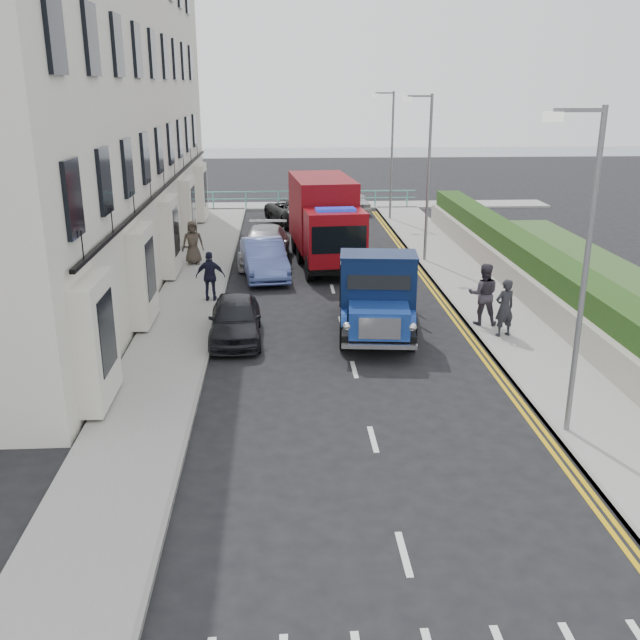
{
  "coord_description": "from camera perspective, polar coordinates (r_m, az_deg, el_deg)",
  "views": [
    {
      "loc": [
        -1.95,
        -15.84,
        7.38
      ],
      "look_at": [
        -0.92,
        2.12,
        1.4
      ],
      "focal_mm": 40.0,
      "sensor_mm": 36.0,
      "label": 1
    }
  ],
  "objects": [
    {
      "name": "promenade",
      "position": [
        45.47,
        -0.78,
        9.13
      ],
      "size": [
        30.0,
        2.5,
        0.12
      ],
      "primitive_type": "cube",
      "color": "gray",
      "rests_on": "ground"
    },
    {
      "name": "lamp_mid",
      "position": [
        30.65,
        8.46,
        11.86
      ],
      "size": [
        1.23,
        0.18,
        7.0
      ],
      "color": "slate",
      "rests_on": "ground"
    },
    {
      "name": "parked_car_mid",
      "position": [
        28.63,
        -4.5,
        4.93
      ],
      "size": [
        2.15,
        4.67,
        1.48
      ],
      "primitive_type": "imported",
      "rotation": [
        0.0,
        0.0,
        0.13
      ],
      "color": "#5165AE",
      "rests_on": "ground"
    },
    {
      "name": "pedestrian_west_far",
      "position": [
        30.57,
        -10.14,
        6.12
      ],
      "size": [
        0.97,
        0.71,
        1.82
      ],
      "primitive_type": "imported",
      "rotation": [
        0.0,
        0.0,
        0.15
      ],
      "color": "#42392F",
      "rests_on": "pavement_west"
    },
    {
      "name": "pavement_east",
      "position": [
        26.89,
        12.51,
        2.15
      ],
      "size": [
        2.6,
        38.0,
        0.12
      ],
      "primitive_type": "cube",
      "color": "gray",
      "rests_on": "ground"
    },
    {
      "name": "pedestrian_west_near",
      "position": [
        25.18,
        -8.76,
        3.48
      ],
      "size": [
        1.02,
        0.43,
        1.75
      ],
      "primitive_type": "imported",
      "rotation": [
        0.0,
        0.0,
        3.14
      ],
      "color": "black",
      "rests_on": "pavement_west"
    },
    {
      "name": "red_lorry",
      "position": [
        30.43,
        0.37,
        8.05
      ],
      "size": [
        2.92,
        7.05,
        3.6
      ],
      "rotation": [
        0.0,
        0.0,
        0.09
      ],
      "color": "black",
      "rests_on": "ground"
    },
    {
      "name": "parked_car_rear",
      "position": [
        31.05,
        -4.42,
        5.98
      ],
      "size": [
        2.29,
        5.15,
        1.47
      ],
      "primitive_type": "imported",
      "rotation": [
        0.0,
        0.0,
        -0.05
      ],
      "color": "#A4A4A9",
      "rests_on": "ground"
    },
    {
      "name": "seafront_car_left",
      "position": [
        39.82,
        -2.11,
        8.74
      ],
      "size": [
        3.74,
        5.61,
        1.43
      ],
      "primitive_type": "imported",
      "rotation": [
        0.0,
        0.0,
        3.43
      ],
      "color": "black",
      "rests_on": "ground"
    },
    {
      "name": "seafront_railing",
      "position": [
        44.6,
        -0.74,
        9.62
      ],
      "size": [
        13.0,
        0.08,
        1.11
      ],
      "color": "#59B2A5",
      "rests_on": "ground"
    },
    {
      "name": "parked_car_front",
      "position": [
        21.6,
        -6.79,
        0.1
      ],
      "size": [
        1.65,
        3.86,
        1.3
      ],
      "primitive_type": "imported",
      "rotation": [
        0.0,
        0.0,
        0.03
      ],
      "color": "black",
      "rests_on": "ground"
    },
    {
      "name": "pedestrian_east_far",
      "position": [
        22.94,
        12.94,
        2.04
      ],
      "size": [
        1.08,
        0.91,
        1.97
      ],
      "primitive_type": "imported",
      "rotation": [
        0.0,
        0.0,
        2.96
      ],
      "color": "#3A333F",
      "rests_on": "pavement_east"
    },
    {
      "name": "terrace_west",
      "position": [
        29.8,
        -18.74,
        17.07
      ],
      "size": [
        6.31,
        30.2,
        14.25
      ],
      "color": "silver",
      "rests_on": "ground"
    },
    {
      "name": "garden_east",
      "position": [
        27.26,
        16.51,
        3.87
      ],
      "size": [
        1.45,
        28.0,
        1.75
      ],
      "color": "#B2AD9E",
      "rests_on": "ground"
    },
    {
      "name": "pedestrian_east_near",
      "position": [
        22.03,
        14.55,
        0.96
      ],
      "size": [
        0.74,
        0.6,
        1.77
      ],
      "primitive_type": "imported",
      "rotation": [
        0.0,
        0.0,
        3.45
      ],
      "color": "black",
      "rests_on": "pavement_east"
    },
    {
      "name": "pavement_west",
      "position": [
        26.1,
        -10.3,
        1.8
      ],
      "size": [
        2.4,
        38.0,
        0.12
      ],
      "primitive_type": "cube",
      "color": "gray",
      "rests_on": "ground"
    },
    {
      "name": "seafront_car_right",
      "position": [
        43.55,
        2.33,
        9.62
      ],
      "size": [
        2.56,
        4.65,
        1.5
      ],
      "primitive_type": "imported",
      "rotation": [
        0.0,
        0.0,
        0.19
      ],
      "color": "silver",
      "rests_on": "ground"
    },
    {
      "name": "lamp_far",
      "position": [
        40.45,
        5.61,
        13.51
      ],
      "size": [
        1.23,
        0.18,
        7.0
      ],
      "color": "slate",
      "rests_on": "ground"
    },
    {
      "name": "sea_plane",
      "position": [
        76.22,
        -1.84,
        12.83
      ],
      "size": [
        120.0,
        120.0,
        0.0
      ],
      "primitive_type": "plane",
      "color": "slate",
      "rests_on": "ground"
    },
    {
      "name": "bedford_lorry",
      "position": [
        21.4,
        4.61,
        1.59
      ],
      "size": [
        2.73,
        5.77,
        2.64
      ],
      "rotation": [
        0.0,
        0.0,
        -0.1
      ],
      "color": "black",
      "rests_on": "ground"
    },
    {
      "name": "lamp_near",
      "position": [
        15.51,
        20.16,
        4.66
      ],
      "size": [
        1.23,
        0.18,
        7.0
      ],
      "color": "slate",
      "rests_on": "ground"
    },
    {
      "name": "ground",
      "position": [
        17.58,
        3.42,
        -6.46
      ],
      "size": [
        120.0,
        120.0,
        0.0
      ],
      "primitive_type": "plane",
      "color": "black",
      "rests_on": "ground"
    }
  ]
}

